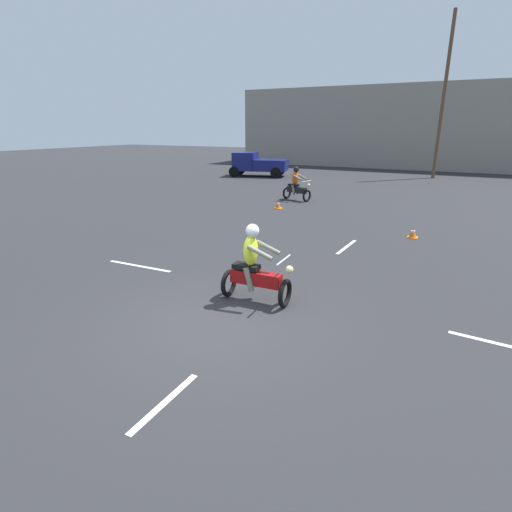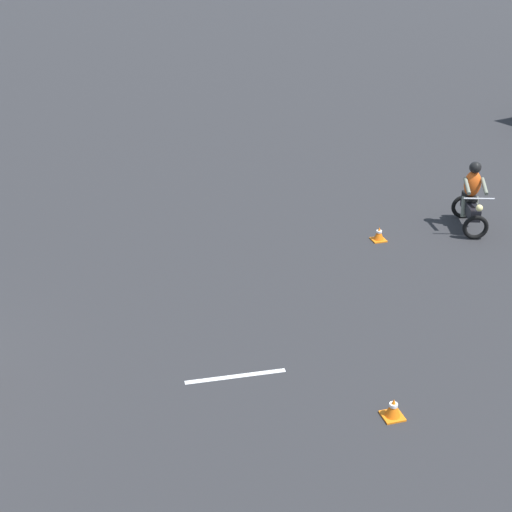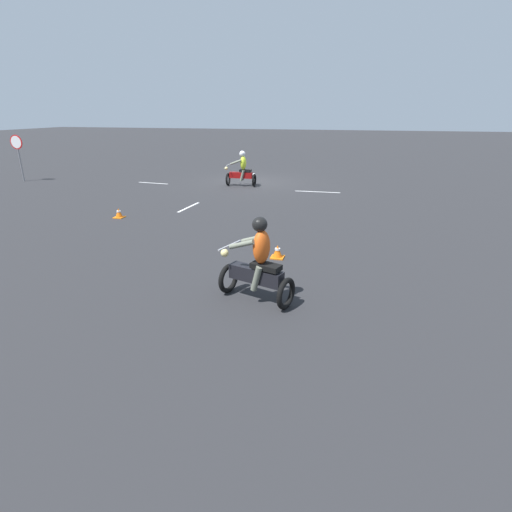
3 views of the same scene
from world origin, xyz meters
The scene contains 12 objects.
ground_plane centered at (0.00, 0.00, 0.00)m, with size 120.00×120.00×0.00m, color #28282B.
motorcycle_rider_foreground centered at (0.19, 1.26, 0.73)m, with size 1.52×0.70×1.66m.
motorcycle_rider_background centered at (-3.59, 13.04, 0.73)m, with size 1.55×1.03×1.66m.
pickup_truck centered at (-10.00, 21.29, 0.93)m, with size 4.48×2.89×1.73m.
traffic_cone_near_right centered at (2.52, 8.12, 0.16)m, with size 0.32×0.32×0.33m.
traffic_cone_mid_center centered at (-3.49, 10.64, 0.16)m, with size 0.32×0.32×0.33m.
lane_stripe_e centered at (4.74, 1.58, 0.00)m, with size 0.10×1.67×0.01m, color silver.
lane_stripe_n centered at (0.86, 6.08, 0.00)m, with size 0.10×1.69×0.01m, color silver.
lane_stripe_w centered at (-3.53, 1.82, 0.00)m, with size 0.10×1.99×0.01m, color silver.
lane_stripe_s centered at (0.63, -2.19, 0.00)m, with size 0.10×1.37×0.01m, color silver.
utility_pole_far centered at (1.78, 26.11, 5.37)m, with size 0.24×0.24×10.75m, color brown.
building_backdrop centered at (-0.63, 36.71, 3.47)m, with size 31.56×11.08×6.94m, color gray.
Camera 1 is at (3.76, -5.60, 3.50)m, focal length 28.00 mm.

